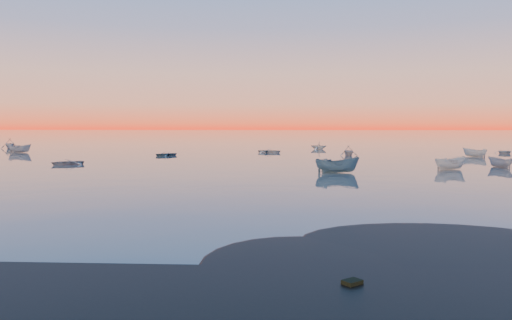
# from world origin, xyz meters

# --- Properties ---
(ground) EXTENTS (600.00, 600.00, 0.00)m
(ground) POSITION_xyz_m (0.00, 100.00, 0.00)
(ground) COLOR #605750
(ground) RESTS_ON ground
(mud_lobes) EXTENTS (140.00, 6.00, 0.07)m
(mud_lobes) POSITION_xyz_m (0.00, -1.00, 0.01)
(mud_lobes) COLOR black
(mud_lobes) RESTS_ON ground
(moored_fleet) EXTENTS (124.00, 58.00, 1.20)m
(moored_fleet) POSITION_xyz_m (0.00, 53.00, 0.00)
(moored_fleet) COLOR beige
(moored_fleet) RESTS_ON ground
(boat_near_center) EXTENTS (3.19, 4.35, 1.39)m
(boat_near_center) POSITION_xyz_m (23.85, 34.50, 0.00)
(boat_near_center) COLOR beige
(boat_near_center) RESTS_ON ground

